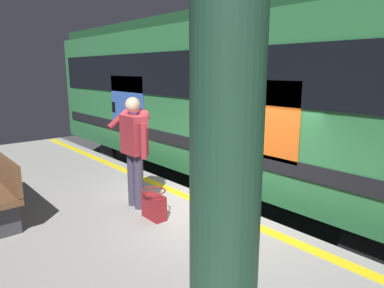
% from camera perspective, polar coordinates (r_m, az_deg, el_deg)
% --- Properties ---
extents(ground_plane, '(24.49, 24.49, 0.00)m').
position_cam_1_polar(ground_plane, '(6.03, 4.40, -18.55)').
color(ground_plane, '#3D3D3F').
extents(safety_line, '(13.31, 0.16, 0.01)m').
position_cam_1_polar(safety_line, '(5.37, 2.30, -9.95)').
color(safety_line, yellow).
rests_on(safety_line, platform).
extents(track_rail_near, '(17.65, 0.08, 0.16)m').
position_cam_1_polar(track_rail_near, '(6.98, 13.07, -13.60)').
color(track_rail_near, slate).
rests_on(track_rail_near, ground).
extents(track_rail_far, '(17.65, 0.08, 0.16)m').
position_cam_1_polar(track_rail_far, '(8.09, 19.20, -10.26)').
color(track_rail_far, slate).
rests_on(track_rail_far, ground).
extents(train_carriage, '(11.67, 2.97, 4.04)m').
position_cam_1_polar(train_carriage, '(8.05, 6.14, 8.42)').
color(train_carriage, '#2D723F').
rests_on(train_carriage, ground).
extents(passenger, '(0.57, 0.55, 1.64)m').
position_cam_1_polar(passenger, '(5.10, -9.39, 0.07)').
color(passenger, '#383347').
rests_on(passenger, platform).
extents(handbag, '(0.37, 0.34, 0.41)m').
position_cam_1_polar(handbag, '(4.88, -6.27, -9.97)').
color(handbag, maroon).
rests_on(handbag, platform).
extents(station_column, '(0.42, 0.42, 3.77)m').
position_cam_1_polar(station_column, '(1.92, 5.81, 7.91)').
color(station_column, '#1E3F2D').
rests_on(station_column, platform).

